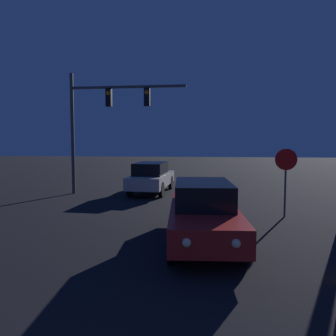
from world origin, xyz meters
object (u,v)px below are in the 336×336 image
car_near (203,211)px  traffic_signal_mast (102,113)px  car_far (152,177)px  stop_sign (286,169)px

car_near → traffic_signal_mast: 9.87m
car_near → car_far: bearing=-75.7°
stop_sign → traffic_signal_mast: bearing=152.1°
car_far → traffic_signal_mast: 4.20m
car_near → car_far: 8.91m
traffic_signal_mast → car_far: bearing=18.0°
car_far → car_near: bearing=-68.7°
car_near → traffic_signal_mast: bearing=-59.8°
car_near → stop_sign: (2.87, 3.34, 0.88)m
traffic_signal_mast → car_near: bearing=-55.4°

